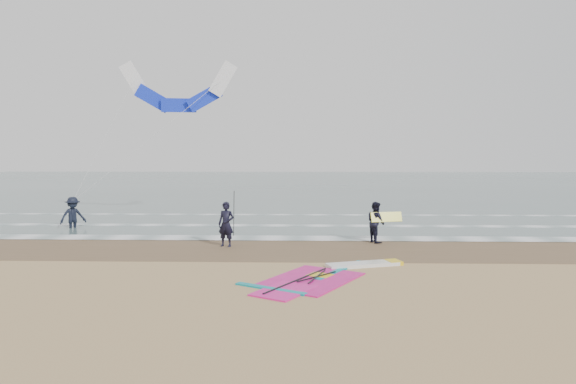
{
  "coord_description": "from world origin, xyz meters",
  "views": [
    {
      "loc": [
        -0.81,
        -13.01,
        3.54
      ],
      "look_at": [
        -1.34,
        5.0,
        2.2
      ],
      "focal_mm": 32.0,
      "sensor_mm": 36.0,
      "label": 1
    }
  ],
  "objects_px": {
    "windsurf_rig": "(327,275)",
    "person_walking": "(376,222)",
    "person_wading": "(73,209)",
    "surf_kite": "(178,92)",
    "person_standing": "(226,224)"
  },
  "relations": [
    {
      "from": "windsurf_rig",
      "to": "person_walking",
      "type": "xyz_separation_m",
      "value": [
        2.21,
        5.79,
        0.79
      ]
    },
    {
      "from": "person_wading",
      "to": "surf_kite",
      "type": "xyz_separation_m",
      "value": [
        4.08,
        4.37,
        5.99
      ]
    },
    {
      "from": "person_standing",
      "to": "person_walking",
      "type": "xyz_separation_m",
      "value": [
        5.85,
        1.11,
        -0.04
      ]
    },
    {
      "from": "person_walking",
      "to": "surf_kite",
      "type": "bearing_deg",
      "value": 29.99
    },
    {
      "from": "windsurf_rig",
      "to": "person_standing",
      "type": "relative_size",
      "value": 2.92
    },
    {
      "from": "surf_kite",
      "to": "person_standing",
      "type": "bearing_deg",
      "value": -66.32
    },
    {
      "from": "person_standing",
      "to": "surf_kite",
      "type": "bearing_deg",
      "value": 129.41
    },
    {
      "from": "person_walking",
      "to": "windsurf_rig",
      "type": "bearing_deg",
      "value": 137.87
    },
    {
      "from": "person_standing",
      "to": "person_walking",
      "type": "distance_m",
      "value": 5.95
    },
    {
      "from": "person_wading",
      "to": "surf_kite",
      "type": "height_order",
      "value": "surf_kite"
    },
    {
      "from": "windsurf_rig",
      "to": "surf_kite",
      "type": "height_order",
      "value": "surf_kite"
    },
    {
      "from": "windsurf_rig",
      "to": "surf_kite",
      "type": "relative_size",
      "value": 0.68
    },
    {
      "from": "windsurf_rig",
      "to": "person_wading",
      "type": "bearing_deg",
      "value": 141.5
    },
    {
      "from": "person_walking",
      "to": "person_wading",
      "type": "distance_m",
      "value": 14.29
    },
    {
      "from": "windsurf_rig",
      "to": "surf_kite",
      "type": "xyz_separation_m",
      "value": [
        -7.57,
        13.64,
        6.89
      ]
    }
  ]
}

